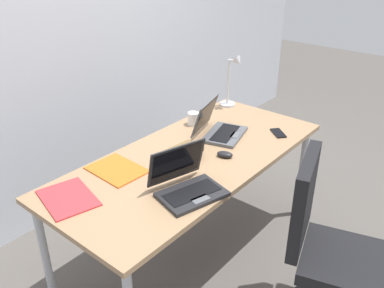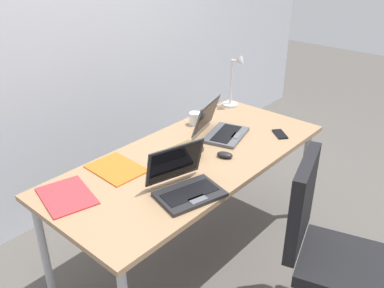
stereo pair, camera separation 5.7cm
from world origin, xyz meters
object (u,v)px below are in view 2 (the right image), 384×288
Objects in this scene: book_stack at (183,153)px; laptop_mid_desk at (185,184)px; cell_phone at (280,134)px; computer_mouse at (225,155)px; paper_folder_far_corner at (67,196)px; desk_lamp at (235,82)px; coffee_mug at (195,119)px; office_chair at (327,263)px; paper_folder_front_right at (116,169)px; laptop_front_left at (220,129)px.

laptop_mid_desk is at bearing -136.26° from book_stack.
computer_mouse is at bearing -151.17° from cell_phone.
desk_lamp is at bearing 3.04° from paper_folder_far_corner.
laptop_mid_desk is 4.03× the size of computer_mouse.
cell_phone is 1.20× the size of coffee_mug.
office_chair reaches higher than book_stack.
paper_folder_front_right is at bearing -177.20° from desk_lamp.
desk_lamp is 1.21m from paper_folder_front_right.
paper_folder_far_corner is 2.74× the size of coffee_mug.
computer_mouse is (-0.69, -0.43, -0.18)m from desk_lamp.
paper_folder_far_corner is at bearing 135.29° from laptop_mid_desk.
laptop_front_left reaches higher than cell_phone.
laptop_mid_desk is at bearing 119.71° from office_chair.
laptop_front_left is at bearing 73.59° from office_chair.
paper_folder_far_corner is (-0.85, 0.35, -0.01)m from computer_mouse.
book_stack is 0.70m from paper_folder_far_corner.
cell_phone reaches higher than paper_folder_far_corner.
laptop_front_left is at bearing -7.72° from paper_folder_far_corner.
laptop_front_left reaches higher than paper_folder_far_corner.
computer_mouse is 0.71× the size of cell_phone.
paper_folder_front_right is at bearing 3.92° from paper_folder_far_corner.
desk_lamp is 1.82× the size of book_stack.
book_stack reaches higher than cell_phone.
laptop_front_left is 1.04m from office_chair.
book_stack is 1.95× the size of coffee_mug.
cell_phone is at bearing -111.30° from desk_lamp.
computer_mouse is 0.24m from book_stack.
coffee_mug reaches higher than book_stack.
book_stack is at bearing -147.35° from coffee_mug.
coffee_mug is (0.67, 0.51, -0.00)m from laptop_mid_desk.
coffee_mug is (0.75, 0.06, 0.04)m from paper_folder_front_right.
office_chair is at bearing -106.41° from laptop_front_left.
laptop_front_left is 1.74× the size of book_stack.
cell_phone is 0.62× the size of book_stack.
book_stack is 0.49m from coffee_mug.
paper_folder_front_right is at bearing 149.85° from book_stack.
paper_folder_front_right is 0.32× the size of office_chair.
book_stack is 0.71× the size of paper_folder_front_right.
cell_phone is 0.70m from book_stack.
desk_lamp reaches higher than laptop_front_left.
paper_folder_far_corner is 1.09m from coffee_mug.
desk_lamp is 1.03× the size of laptop_mid_desk.
laptop_front_left is at bearing 170.95° from cell_phone.
paper_folder_front_right is 2.74× the size of coffee_mug.
coffee_mug is 0.12× the size of office_chair.
laptop_front_left is (0.64, 0.27, -0.00)m from laptop_mid_desk.
computer_mouse is 0.49m from cell_phone.
desk_lamp reaches higher than cell_phone.
laptop_front_left is 3.98× the size of computer_mouse.
computer_mouse is at bearing -136.75° from laptop_front_left.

